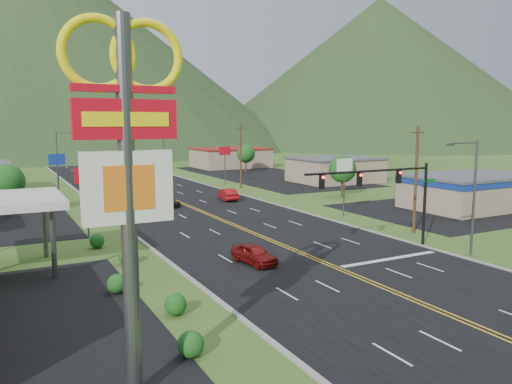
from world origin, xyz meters
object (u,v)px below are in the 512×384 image
pylon_sign (126,151)px  car_red_far (228,194)px  streetlight_west (59,155)px  car_dark_mid (168,202)px  streetlight_east (472,190)px  car_red_near (254,254)px  traffic_signal (389,186)px

pylon_sign → car_red_far: (23.39, 42.49, -8.52)m
streetlight_west → car_dark_mid: 28.70m
streetlight_east → streetlight_west: same height
streetlight_east → car_red_near: bearing=160.1°
streetlight_east → car_red_far: bearing=97.9°
streetlight_east → car_red_near: streetlight_east is taller
traffic_signal → car_dark_mid: size_ratio=3.04×
streetlight_west → car_red_near: bearing=-82.7°
traffic_signal → streetlight_east: size_ratio=1.46×
pylon_sign → car_red_near: bearing=48.2°
car_dark_mid → car_red_far: bearing=2.3°
streetlight_west → car_red_far: streetlight_west is taller
pylon_sign → traffic_signal: pylon_sign is taller
streetlight_east → car_red_far: streetlight_east is taller
streetlight_west → car_red_far: 31.57m
streetlight_west → car_dark_mid: streetlight_west is taller
car_dark_mid → streetlight_west: bearing=103.6°
pylon_sign → car_dark_mid: 44.65m
car_red_near → car_dark_mid: 27.61m
pylon_sign → streetlight_east: pylon_sign is taller
pylon_sign → streetlight_west: pylon_sign is taller
pylon_sign → car_dark_mid: bearing=70.4°
streetlight_west → car_red_far: bearing=-54.7°
traffic_signal → car_dark_mid: 30.92m
traffic_signal → pylon_sign: bearing=-152.9°
pylon_sign → streetlight_east: bearing=15.8°
traffic_signal → car_red_far: size_ratio=2.78×
streetlight_east → streetlight_west: (-22.86, 60.00, 0.00)m
traffic_signal → streetlight_east: bearing=-40.4°
traffic_signal → streetlight_west: bearing=108.0°
traffic_signal → car_red_far: traffic_signal is taller
pylon_sign → car_dark_mid: pylon_sign is taller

